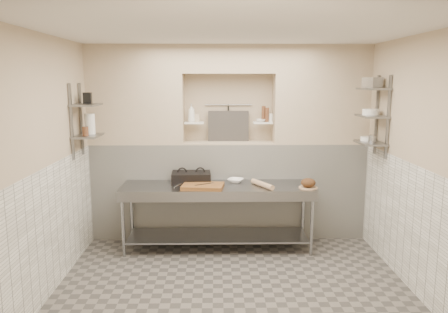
{
  "coord_description": "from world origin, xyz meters",
  "views": [
    {
      "loc": [
        -0.18,
        -4.58,
        2.31
      ],
      "look_at": [
        -0.08,
        0.9,
        1.35
      ],
      "focal_mm": 35.0,
      "sensor_mm": 36.0,
      "label": 1
    }
  ],
  "objects_px": {
    "jug_left": "(90,124)",
    "prep_table": "(218,204)",
    "bowl_alcove": "(261,120)",
    "bread_loaf": "(308,183)",
    "panini_press": "(191,177)",
    "mixing_bowl": "(236,180)",
    "bottle_soap": "(191,113)",
    "rolling_pin": "(262,184)",
    "cutting_board": "(203,186)"
  },
  "relations": [
    {
      "from": "rolling_pin",
      "to": "bottle_soap",
      "type": "xyz_separation_m",
      "value": [
        -0.97,
        0.64,
        0.91
      ]
    },
    {
      "from": "bowl_alcove",
      "to": "jug_left",
      "type": "height_order",
      "value": "jug_left"
    },
    {
      "from": "bowl_alcove",
      "to": "bottle_soap",
      "type": "bearing_deg",
      "value": 179.87
    },
    {
      "from": "jug_left",
      "to": "prep_table",
      "type": "bearing_deg",
      "value": 0.6
    },
    {
      "from": "mixing_bowl",
      "to": "rolling_pin",
      "type": "height_order",
      "value": "rolling_pin"
    },
    {
      "from": "prep_table",
      "to": "bottle_soap",
      "type": "bearing_deg",
      "value": 124.12
    },
    {
      "from": "mixing_bowl",
      "to": "bowl_alcove",
      "type": "bearing_deg",
      "value": 43.95
    },
    {
      "from": "cutting_board",
      "to": "panini_press",
      "type": "bearing_deg",
      "value": 117.66
    },
    {
      "from": "prep_table",
      "to": "mixing_bowl",
      "type": "distance_m",
      "value": 0.42
    },
    {
      "from": "rolling_pin",
      "to": "jug_left",
      "type": "relative_size",
      "value": 1.76
    },
    {
      "from": "prep_table",
      "to": "jug_left",
      "type": "height_order",
      "value": "jug_left"
    },
    {
      "from": "rolling_pin",
      "to": "panini_press",
      "type": "bearing_deg",
      "value": 163.45
    },
    {
      "from": "mixing_bowl",
      "to": "bowl_alcove",
      "type": "height_order",
      "value": "bowl_alcove"
    },
    {
      "from": "prep_table",
      "to": "bowl_alcove",
      "type": "distance_m",
      "value": 1.37
    },
    {
      "from": "cutting_board",
      "to": "bowl_alcove",
      "type": "relative_size",
      "value": 3.98
    },
    {
      "from": "cutting_board",
      "to": "bottle_soap",
      "type": "relative_size",
      "value": 2.04
    },
    {
      "from": "mixing_bowl",
      "to": "panini_press",
      "type": "bearing_deg",
      "value": 178.64
    },
    {
      "from": "rolling_pin",
      "to": "bowl_alcove",
      "type": "height_order",
      "value": "bowl_alcove"
    },
    {
      "from": "prep_table",
      "to": "cutting_board",
      "type": "distance_m",
      "value": 0.37
    },
    {
      "from": "bread_loaf",
      "to": "bowl_alcove",
      "type": "height_order",
      "value": "bowl_alcove"
    },
    {
      "from": "prep_table",
      "to": "bottle_soap",
      "type": "height_order",
      "value": "bottle_soap"
    },
    {
      "from": "rolling_pin",
      "to": "bread_loaf",
      "type": "bearing_deg",
      "value": -7.1
    },
    {
      "from": "panini_press",
      "to": "mixing_bowl",
      "type": "height_order",
      "value": "panini_press"
    },
    {
      "from": "prep_table",
      "to": "panini_press",
      "type": "distance_m",
      "value": 0.53
    },
    {
      "from": "prep_table",
      "to": "panini_press",
      "type": "height_order",
      "value": "panini_press"
    },
    {
      "from": "panini_press",
      "to": "bread_loaf",
      "type": "xyz_separation_m",
      "value": [
        1.57,
        -0.36,
        0.0
      ]
    },
    {
      "from": "cutting_board",
      "to": "bread_loaf",
      "type": "xyz_separation_m",
      "value": [
        1.4,
        -0.03,
        0.05
      ]
    },
    {
      "from": "prep_table",
      "to": "mixing_bowl",
      "type": "bearing_deg",
      "value": 36.54
    },
    {
      "from": "bowl_alcove",
      "to": "jug_left",
      "type": "relative_size",
      "value": 0.51
    },
    {
      "from": "bread_loaf",
      "to": "panini_press",
      "type": "bearing_deg",
      "value": 166.99
    },
    {
      "from": "cutting_board",
      "to": "mixing_bowl",
      "type": "xyz_separation_m",
      "value": [
        0.45,
        0.31,
        0.0
      ]
    },
    {
      "from": "mixing_bowl",
      "to": "rolling_pin",
      "type": "bearing_deg",
      "value": -38.12
    },
    {
      "from": "panini_press",
      "to": "prep_table",
      "type": "bearing_deg",
      "value": -31.27
    },
    {
      "from": "panini_press",
      "to": "mixing_bowl",
      "type": "bearing_deg",
      "value": -3.88
    },
    {
      "from": "panini_press",
      "to": "bottle_soap",
      "type": "distance_m",
      "value": 0.94
    },
    {
      "from": "cutting_board",
      "to": "bowl_alcove",
      "type": "xyz_separation_m",
      "value": [
        0.83,
        0.68,
        0.81
      ]
    },
    {
      "from": "prep_table",
      "to": "mixing_bowl",
      "type": "xyz_separation_m",
      "value": [
        0.25,
        0.19,
        0.28
      ]
    },
    {
      "from": "cutting_board",
      "to": "prep_table",
      "type": "bearing_deg",
      "value": 32.84
    },
    {
      "from": "cutting_board",
      "to": "jug_left",
      "type": "relative_size",
      "value": 2.03
    },
    {
      "from": "bottle_soap",
      "to": "jug_left",
      "type": "xyz_separation_m",
      "value": [
        -1.3,
        -0.57,
        -0.1
      ]
    },
    {
      "from": "mixing_bowl",
      "to": "bowl_alcove",
      "type": "distance_m",
      "value": 0.96
    },
    {
      "from": "cutting_board",
      "to": "bottle_soap",
      "type": "bearing_deg",
      "value": 104.74
    },
    {
      "from": "prep_table",
      "to": "bowl_alcove",
      "type": "relative_size",
      "value": 19.29
    },
    {
      "from": "panini_press",
      "to": "jug_left",
      "type": "xyz_separation_m",
      "value": [
        -1.31,
        -0.22,
        0.77
      ]
    },
    {
      "from": "mixing_bowl",
      "to": "rolling_pin",
      "type": "relative_size",
      "value": 0.46
    },
    {
      "from": "bread_loaf",
      "to": "mixing_bowl",
      "type": "bearing_deg",
      "value": 159.86
    },
    {
      "from": "bottle_soap",
      "to": "bowl_alcove",
      "type": "relative_size",
      "value": 1.95
    },
    {
      "from": "panini_press",
      "to": "cutting_board",
      "type": "distance_m",
      "value": 0.37
    },
    {
      "from": "bread_loaf",
      "to": "bottle_soap",
      "type": "xyz_separation_m",
      "value": [
        -1.57,
        0.71,
        0.87
      ]
    },
    {
      "from": "prep_table",
      "to": "jug_left",
      "type": "relative_size",
      "value": 9.85
    }
  ]
}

